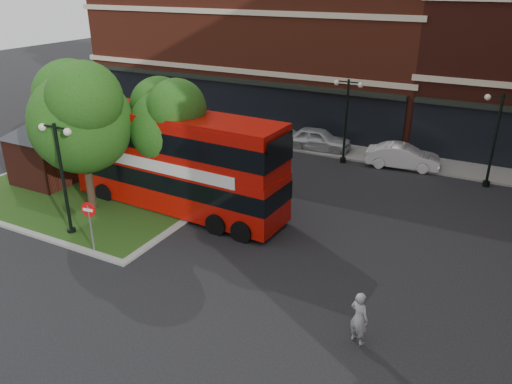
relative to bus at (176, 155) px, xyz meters
The scene contains 15 objects.
ground 6.08m from the bus, 57.24° to the right, with size 120.00×120.00×0.00m, color black.
pavement_far 12.57m from the bus, 76.14° to the left, with size 44.00×3.00×0.12m, color slate.
terrace_far_left 20.52m from the bus, 104.59° to the left, with size 26.00×12.00×14.00m, color maroon.
traffic_island 5.93m from the bus, 162.72° to the right, with size 12.60×7.60×0.15m.
kiosk 8.09m from the bus, behind, with size 6.51×6.51×3.60m.
tree_island_west 4.65m from the bus, 151.32° to the right, with size 5.40×4.71×7.21m.
tree_island_east 1.72m from the bus, 142.47° to the left, with size 4.46×3.90×6.29m.
lamp_island 5.07m from the bus, 120.31° to the right, with size 1.72×0.36×5.00m.
lamp_far_left 11.09m from the bus, 63.53° to the left, with size 1.72×0.36×5.00m.
lamp_far_right 16.31m from the bus, 37.49° to the left, with size 1.72×0.36×5.00m.
bus is the anchor object (origin of this frame).
woman 11.95m from the bus, 26.73° to the right, with size 0.65×0.43×1.79m, color gray.
car_silver 11.91m from the bus, 76.63° to the left, with size 1.72×4.28×1.46m, color silver.
car_white 13.69m from the bus, 52.22° to the left, with size 1.46×4.19×1.38m, color white.
no_entry_sign 5.22m from the bus, 96.26° to the right, with size 0.62×0.14×2.26m.
Camera 1 is at (10.57, -13.07, 10.39)m, focal length 35.00 mm.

